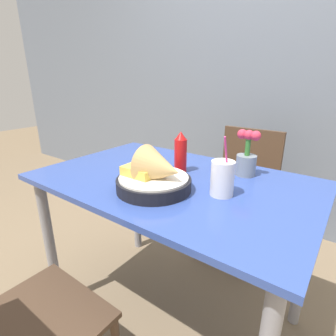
% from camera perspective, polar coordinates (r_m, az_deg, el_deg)
% --- Properties ---
extents(ground_plane, '(12.00, 12.00, 0.00)m').
position_cam_1_polar(ground_plane, '(1.60, 0.83, -28.67)').
color(ground_plane, '#7A664C').
extents(wall_window, '(7.00, 0.06, 2.60)m').
position_cam_1_polar(wall_window, '(2.22, 21.62, 21.00)').
color(wall_window, slate).
rests_on(wall_window, ground_plane).
extents(dining_table, '(1.19, 0.76, 0.76)m').
position_cam_1_polar(dining_table, '(1.19, 0.98, -7.05)').
color(dining_table, '#334C9E').
rests_on(dining_table, ground_plane).
extents(chair_far_window, '(0.40, 0.40, 0.86)m').
position_cam_1_polar(chair_far_window, '(1.84, 16.21, -2.87)').
color(chair_far_window, '#473323').
rests_on(chair_far_window, ground_plane).
extents(food_basket, '(0.29, 0.29, 0.18)m').
position_cam_1_polar(food_basket, '(1.00, -2.60, -1.79)').
color(food_basket, black).
rests_on(food_basket, dining_table).
extents(ketchup_bottle, '(0.06, 0.06, 0.19)m').
position_cam_1_polar(ketchup_bottle, '(1.20, 2.75, 3.37)').
color(ketchup_bottle, red).
rests_on(ketchup_bottle, dining_table).
extents(drink_cup, '(0.09, 0.09, 0.23)m').
position_cam_1_polar(drink_cup, '(0.99, 11.73, -2.44)').
color(drink_cup, silver).
rests_on(drink_cup, dining_table).
extents(flower_vase, '(0.10, 0.09, 0.20)m').
position_cam_1_polar(flower_vase, '(1.21, 16.75, 2.20)').
color(flower_vase, gray).
rests_on(flower_vase, dining_table).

